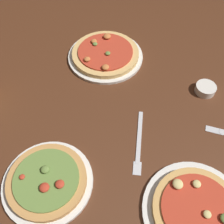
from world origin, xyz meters
TOP-DOWN VIEW (x-y plane):
  - ground_plane at (0.00, 0.00)m, footprint 2.40×2.40m
  - pizza_plate_near at (-0.05, -0.31)m, footprint 0.27×0.27m
  - pizza_plate_far at (-0.17, 0.25)m, footprint 0.31×0.31m
  - pizza_plate_side at (0.36, -0.18)m, footprint 0.30×0.30m
  - ramekin_sauce at (0.25, 0.26)m, footprint 0.08×0.08m
  - fork_left at (0.13, -0.05)m, footprint 0.11×0.23m

SIDE VIEW (x-z plane):
  - ground_plane at x=0.00m, z-range -0.03..0.00m
  - fork_left at x=0.13m, z-range 0.00..0.01m
  - ramekin_sauce at x=0.25m, z-range 0.00..0.03m
  - pizza_plate_side at x=0.36m, z-range -0.01..0.04m
  - pizza_plate_near at x=-0.05m, z-range -0.01..0.04m
  - pizza_plate_far at x=-0.17m, z-range -0.01..0.04m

